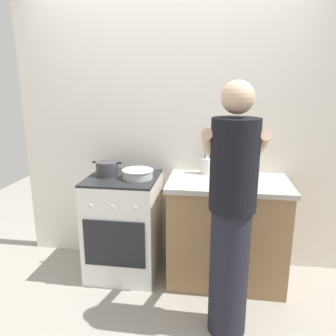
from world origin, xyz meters
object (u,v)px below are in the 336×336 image
at_px(pot, 107,169).
at_px(oil_bottle, 252,170).
at_px(person, 232,215).
at_px(stove_range, 124,225).
at_px(spice_bottle, 230,179).
at_px(mixing_bowl, 138,173).
at_px(utensil_crock, 206,162).

relative_size(pot, oil_bottle, 1.21).
relative_size(oil_bottle, person, 0.13).
distance_m(stove_range, oil_bottle, 1.21).
bearing_deg(spice_bottle, mixing_bowl, 177.56).
bearing_deg(mixing_bowl, spice_bottle, -2.44).
height_order(pot, utensil_crock, utensil_crock).
height_order(utensil_crock, oil_bottle, utensil_crock).
bearing_deg(person, stove_range, 145.36).
relative_size(stove_range, pot, 3.49).
xyz_separation_m(pot, utensil_crock, (0.85, 0.19, 0.04)).
distance_m(pot, utensil_crock, 0.87).
distance_m(utensil_crock, spice_bottle, 0.33).
bearing_deg(mixing_bowl, pot, 171.29).
height_order(stove_range, mixing_bowl, mixing_bowl).
xyz_separation_m(stove_range, person, (0.90, -0.62, 0.41)).
xyz_separation_m(spice_bottle, oil_bottle, (0.18, 0.10, 0.05)).
relative_size(stove_range, oil_bottle, 4.21).
relative_size(mixing_bowl, person, 0.16).
bearing_deg(utensil_crock, stove_range, -163.75).
xyz_separation_m(utensil_crock, spice_bottle, (0.20, -0.26, -0.06)).
relative_size(spice_bottle, person, 0.05).
distance_m(oil_bottle, person, 0.70).
bearing_deg(spice_bottle, pot, 175.87).
distance_m(stove_range, pot, 0.53).
distance_m(mixing_bowl, oil_bottle, 0.95).
xyz_separation_m(stove_range, spice_bottle, (0.90, -0.06, 0.49)).
height_order(mixing_bowl, spice_bottle, spice_bottle).
bearing_deg(oil_bottle, utensil_crock, 156.70).
relative_size(stove_range, person, 0.53).
bearing_deg(pot, person, -31.67).
relative_size(utensil_crock, spice_bottle, 4.11).
height_order(stove_range, utensil_crock, utensil_crock).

